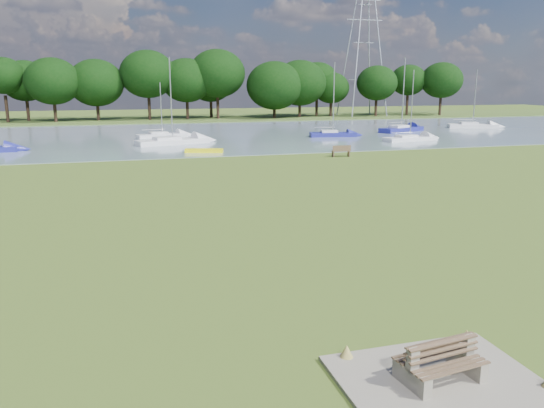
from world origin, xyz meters
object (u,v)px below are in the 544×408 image
object	(u,v)px
bench_pair	(440,362)
sailboat_1	(401,128)
riverbank_bench	(341,151)
sailboat_0	(332,133)
sailboat_2	(172,140)
pylon	(365,16)
sailboat_8	(162,134)
sailboat_9	(410,137)
sailboat_4	(472,124)
kayak	(204,151)

from	to	relation	value
bench_pair	sailboat_1	distance (m)	60.31
riverbank_bench	sailboat_0	size ratio (longest dim) A/B	0.20
sailboat_2	pylon	bearing A→B (deg)	27.84
sailboat_8	sailboat_9	world-z (taller)	sailboat_9
riverbank_bench	sailboat_8	world-z (taller)	sailboat_8
sailboat_2	sailboat_4	size ratio (longest dim) A/B	1.09
bench_pair	sailboat_4	world-z (taller)	sailboat_4
riverbank_bench	sailboat_2	size ratio (longest dim) A/B	0.19
sailboat_4	bench_pair	bearing A→B (deg)	-105.98
bench_pair	sailboat_2	distance (m)	46.59
sailboat_9	bench_pair	bearing A→B (deg)	-128.71
sailboat_8	pylon	bearing A→B (deg)	23.66
sailboat_0	sailboat_1	world-z (taller)	sailboat_1
kayak	pylon	bearing A→B (deg)	67.53
bench_pair	sailboat_8	xyz separation A→B (m)	(-1.33, 53.89, -0.05)
bench_pair	kayak	world-z (taller)	bench_pair
sailboat_8	riverbank_bench	bearing A→B (deg)	-70.42
sailboat_2	sailboat_9	xyz separation A→B (m)	(25.22, -3.91, -0.07)
bench_pair	sailboat_8	distance (m)	53.91
sailboat_0	kayak	bearing A→B (deg)	-138.46
sailboat_4	sailboat_2	bearing A→B (deg)	-147.26
bench_pair	sailboat_4	bearing A→B (deg)	45.56
kayak	sailboat_9	size ratio (longest dim) A/B	0.45
riverbank_bench	pylon	distance (m)	59.75
riverbank_bench	sailboat_1	bearing A→B (deg)	56.00
kayak	sailboat_2	xyz separation A→B (m)	(-2.12, 7.58, 0.29)
bench_pair	kayak	distance (m)	39.03
pylon	sailboat_2	bearing A→B (deg)	-136.33
sailboat_8	sailboat_0	bearing A→B (deg)	-26.95
riverbank_bench	sailboat_8	size ratio (longest dim) A/B	0.27
kayak	sailboat_4	distance (m)	43.71
sailboat_0	sailboat_4	size ratio (longest dim) A/B	1.06
bench_pair	kayak	size ratio (longest dim) A/B	0.55
kayak	pylon	world-z (taller)	pylon
pylon	sailboat_0	size ratio (longest dim) A/B	3.36
kayak	sailboat_4	xyz separation A→B (m)	(40.49, 16.46, 0.31)
kayak	sailboat_8	bearing A→B (deg)	116.72
sailboat_1	sailboat_8	distance (m)	30.40
sailboat_1	sailboat_9	bearing A→B (deg)	-138.81
sailboat_1	sailboat_8	xyz separation A→B (m)	(-30.38, 1.04, -0.14)
bench_pair	pylon	bearing A→B (deg)	57.99
bench_pair	sailboat_4	xyz separation A→B (m)	(41.70, 55.47, 0.04)
riverbank_bench	kayak	size ratio (longest dim) A/B	0.49
bench_pair	riverbank_bench	size ratio (longest dim) A/B	1.13
bench_pair	sailboat_2	bearing A→B (deg)	83.61
sailboat_8	bench_pair	bearing A→B (deg)	-102.15
sailboat_4	sailboat_8	world-z (taller)	sailboat_4
sailboat_2	sailboat_9	size ratio (longest dim) A/B	1.15
riverbank_bench	sailboat_9	distance (m)	15.39
sailboat_0	sailboat_9	bearing A→B (deg)	-36.32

